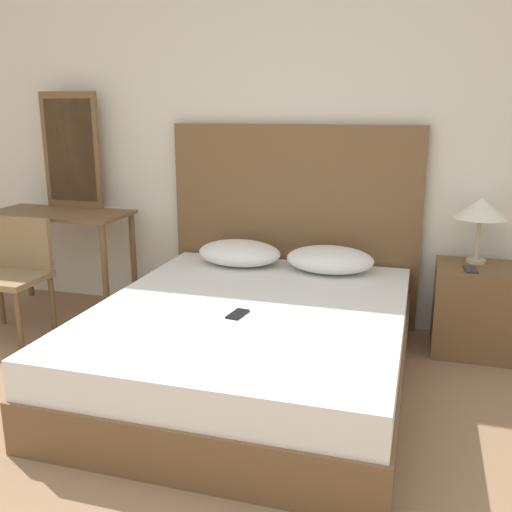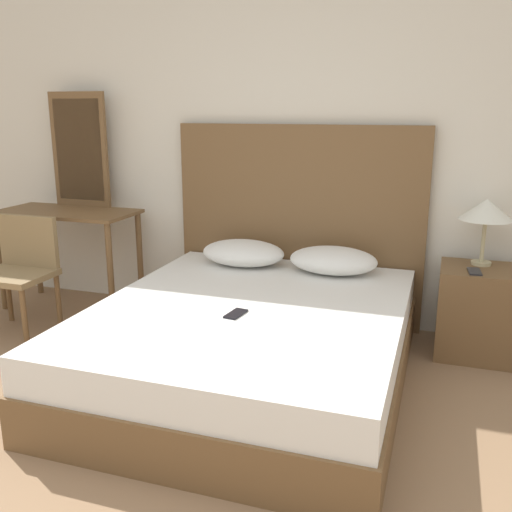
% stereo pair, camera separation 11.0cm
% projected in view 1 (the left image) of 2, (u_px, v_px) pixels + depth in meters
% --- Properties ---
extents(wall_back, '(10.00, 0.06, 2.70)m').
position_uv_depth(wall_back, '(299.00, 128.00, 3.89)').
color(wall_back, silver).
rests_on(wall_back, ground_plane).
extents(bed, '(1.66, 2.00, 0.45)m').
position_uv_depth(bed, '(251.00, 343.00, 3.16)').
color(bed, brown).
rests_on(bed, ground_plane).
extents(headboard, '(1.74, 0.05, 1.38)m').
position_uv_depth(headboard, '(293.00, 225.00, 3.99)').
color(headboard, brown).
rests_on(headboard, ground_plane).
extents(pillow_left, '(0.57, 0.39, 0.17)m').
position_uv_depth(pillow_left, '(239.00, 253.00, 3.86)').
color(pillow_left, white).
rests_on(pillow_left, bed).
extents(pillow_right, '(0.57, 0.39, 0.17)m').
position_uv_depth(pillow_right, '(330.00, 260.00, 3.70)').
color(pillow_right, white).
rests_on(pillow_right, bed).
extents(phone_on_bed, '(0.09, 0.16, 0.01)m').
position_uv_depth(phone_on_bed, '(238.00, 314.00, 2.95)').
color(phone_on_bed, black).
rests_on(phone_on_bed, bed).
extents(nightstand, '(0.52, 0.42, 0.56)m').
position_uv_depth(nightstand, '(477.00, 309.00, 3.53)').
color(nightstand, brown).
rests_on(nightstand, ground_plane).
extents(table_lamp, '(0.32, 0.32, 0.41)m').
position_uv_depth(table_lamp, '(481.00, 209.00, 3.46)').
color(table_lamp, tan).
rests_on(table_lamp, nightstand).
extents(phone_on_nightstand, '(0.08, 0.16, 0.01)m').
position_uv_depth(phone_on_nightstand, '(470.00, 269.00, 3.37)').
color(phone_on_nightstand, '#232328').
rests_on(phone_on_nightstand, nightstand).
extents(vanity_desk, '(1.03, 0.49, 0.75)m').
position_uv_depth(vanity_desk, '(60.00, 229.00, 4.19)').
color(vanity_desk, brown).
rests_on(vanity_desk, ground_plane).
extents(vanity_mirror, '(0.47, 0.03, 0.85)m').
position_uv_depth(vanity_mirror, '(71.00, 151.00, 4.25)').
color(vanity_mirror, brown).
rests_on(vanity_mirror, vanity_desk).
extents(chair, '(0.48, 0.40, 0.78)m').
position_uv_depth(chair, '(13.00, 268.00, 3.79)').
color(chair, olive).
rests_on(chair, ground_plane).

